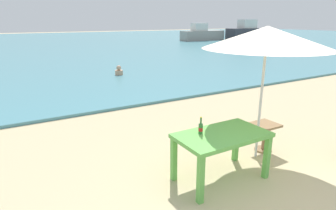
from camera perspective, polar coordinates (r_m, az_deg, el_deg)
ground_plane at (r=4.62m, az=23.81°, el=-16.00°), size 120.00×120.00×0.00m
sea_water at (r=32.39m, az=-24.95°, el=11.10°), size 120.00×50.00×0.08m
picnic_table_green at (r=4.39m, az=10.76°, el=-6.97°), size 1.40×0.80×0.76m
beer_bottle_amber at (r=4.25m, az=6.58°, el=-4.57°), size 0.07×0.07×0.26m
patio_umbrella at (r=4.97m, az=19.27°, el=12.68°), size 2.10×2.10×2.30m
side_table_wood at (r=5.65m, az=18.84°, el=-5.35°), size 0.44×0.44×0.54m
swimmer_person at (r=12.64m, az=-9.84°, el=6.72°), size 0.34×0.34×0.41m
boat_fishing_trawler at (r=37.21m, az=16.06°, el=13.89°), size 6.41×1.75×2.33m
boat_sailboat at (r=34.08m, az=6.83°, el=13.95°), size 5.34×1.46×1.94m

